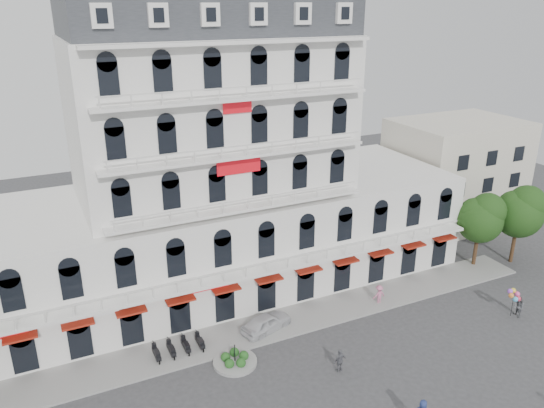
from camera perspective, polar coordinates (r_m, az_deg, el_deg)
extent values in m
plane|color=#38383A|center=(36.92, 4.35, -20.64)|extent=(120.00, 120.00, 0.00)
cube|color=gray|center=(43.20, -1.72, -13.42)|extent=(53.00, 4.00, 0.16)
cube|color=silver|center=(48.37, -6.11, -3.55)|extent=(45.00, 14.00, 9.00)
cube|color=silver|center=(44.96, -6.65, 9.31)|extent=(22.00, 12.00, 13.00)
cube|color=#2D3035|center=(44.06, -7.11, 19.55)|extent=(21.56, 11.76, 3.00)
cube|color=#9D2313|center=(42.56, -2.59, -8.58)|extent=(40.50, 1.00, 0.15)
cube|color=red|center=(39.99, -3.59, 4.25)|extent=(3.50, 0.10, 1.40)
cube|color=beige|center=(64.85, 19.00, 3.25)|extent=(14.00, 10.00, 12.00)
cylinder|color=gray|center=(40.01, -4.00, -16.59)|extent=(3.20, 3.20, 0.24)
cylinder|color=black|center=(39.54, -4.03, -15.69)|extent=(0.08, 0.08, 1.40)
sphere|color=#22541C|center=(40.01, -3.04, -15.97)|extent=(0.70, 0.70, 0.70)
sphere|color=#22541C|center=(40.37, -4.07, -15.62)|extent=(0.70, 0.70, 0.70)
sphere|color=#22541C|center=(39.97, -5.02, -16.07)|extent=(0.70, 0.70, 0.70)
sphere|color=#22541C|center=(39.36, -4.60, -16.74)|extent=(0.70, 0.70, 0.70)
sphere|color=#22541C|center=(39.37, -3.35, -16.68)|extent=(0.70, 0.70, 0.70)
cylinder|color=#382314|center=(55.80, 21.04, -4.60)|extent=(0.36, 0.36, 3.43)
sphere|color=black|center=(54.60, 21.46, -1.64)|extent=(4.37, 4.37, 4.37)
sphere|color=black|center=(54.41, 22.19, -0.67)|extent=(3.43, 3.43, 3.43)
sphere|color=black|center=(54.29, 21.03, -1.00)|extent=(3.12, 3.12, 3.12)
cylinder|color=#382314|center=(58.00, 24.52, -4.04)|extent=(0.36, 0.36, 3.65)
sphere|color=black|center=(56.79, 25.02, -0.99)|extent=(4.65, 4.65, 4.65)
sphere|color=black|center=(56.63, 25.74, 0.01)|extent=(3.65, 3.65, 3.65)
sphere|color=black|center=(56.44, 24.63, -0.33)|extent=(3.32, 3.32, 3.32)
imported|color=silver|center=(42.91, -0.61, -12.62)|extent=(4.65, 2.95, 1.47)
imported|color=#5C5D64|center=(39.09, 7.31, -16.38)|extent=(1.07, 0.58, 1.74)
imported|color=#C7698E|center=(47.10, 11.43, -9.55)|extent=(1.15, 0.67, 1.78)
imported|color=slate|center=(48.90, 24.99, -10.01)|extent=(0.81, 0.98, 1.84)
cylinder|color=black|center=(48.74, 24.43, -9.91)|extent=(0.04, 0.04, 2.00)
sphere|color=#E54C99|center=(48.52, 24.88, -8.77)|extent=(0.44, 0.44, 0.44)
sphere|color=yellow|center=(48.45, 24.51, -8.47)|extent=(0.44, 0.44, 0.44)
sphere|color=#994CD8|center=(48.20, 24.24, -8.56)|extent=(0.44, 0.44, 0.44)
sphere|color=orange|center=(48.00, 24.34, -8.96)|extent=(0.44, 0.44, 0.44)
sphere|color=#4CB2E5|center=(48.07, 24.71, -9.28)|extent=(0.44, 0.44, 0.44)
sphere|color=#D8334C|center=(48.35, 24.98, -9.22)|extent=(0.44, 0.44, 0.44)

